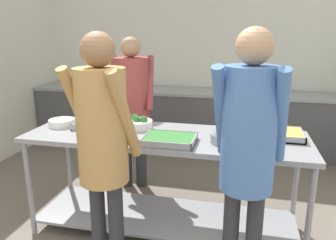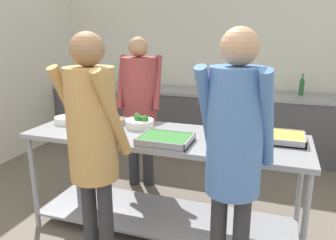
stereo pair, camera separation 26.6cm
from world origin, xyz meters
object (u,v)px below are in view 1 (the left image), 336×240
Objects in this scene: serving_tray_vegetables at (280,134)px; water_bottle at (284,84)px; guest_serving_right at (248,142)px; plate_stack at (62,123)px; cook_behind_counter at (132,98)px; serving_tray_roast at (98,124)px; sauce_pan at (227,138)px; guest_serving_left at (103,137)px; serving_tray_greens at (170,140)px; broccoli_bowl at (138,123)px.

water_bottle reaches higher than serving_tray_vegetables.
guest_serving_right reaches higher than water_bottle.
serving_tray_vegetables is at bearing 3.08° from plate_stack.
cook_behind_counter is 5.82× the size of water_bottle.
guest_serving_right is at bearing -99.77° from water_bottle.
guest_serving_right reaches higher than serving_tray_roast.
sauce_pan is (1.49, -0.14, 0.01)m from plate_stack.
serving_tray_greens is at bearing 59.65° from guest_serving_left.
guest_serving_right is (1.64, -0.69, 0.18)m from plate_stack.
water_bottle is at bearing 50.89° from serving_tray_roast.
guest_serving_right is 6.09× the size of water_bottle.
sauce_pan is at bearing -5.19° from plate_stack.
serving_tray_roast is 1.34× the size of water_bottle.
serving_tray_roast is 0.22× the size of guest_serving_right.
sauce_pan reaches higher than serving_tray_roast.
cook_behind_counter is at bearing -138.32° from water_bottle.
broccoli_bowl is (0.70, 0.09, 0.01)m from plate_stack.
serving_tray_greens is 1.38× the size of water_bottle.
guest_serving_left is at bearing -139.48° from sauce_pan.
sauce_pan is 1.37m from cook_behind_counter.
broccoli_bowl is 1.23m from guest_serving_right.
plate_stack is 0.84m from cook_behind_counter.
serving_tray_vegetables is 2.16m from water_bottle.
guest_serving_left reaches higher than water_bottle.
cook_behind_counter reaches higher than serving_tray_greens.
guest_serving_left is at bearing -86.61° from broccoli_bowl.
serving_tray_roast is 1.49m from guest_serving_right.
guest_serving_left is at bearing -114.80° from water_bottle.
serving_tray_roast is at bearing 159.19° from serving_tray_greens.
cook_behind_counter is at bearing 130.60° from guest_serving_right.
broccoli_bowl is 0.89× the size of water_bottle.
serving_tray_roast is at bearing 171.56° from sauce_pan.
serving_tray_greens is at bearing -20.81° from serving_tray_roast.
cook_behind_counter is at bearing 102.38° from guest_serving_left.
guest_serving_left is (0.05, -0.85, 0.15)m from broccoli_bowl.
broccoli_bowl is at bearing 93.39° from guest_serving_left.
guest_serving_right reaches higher than plate_stack.
plate_stack is 1.79m from guest_serving_right.
plate_stack is 0.62× the size of serving_tray_roast.
guest_serving_left is 6.00× the size of water_bottle.
serving_tray_roast is 0.99× the size of sauce_pan.
sauce_pan is at bearing 40.52° from guest_serving_left.
broccoli_bowl reaches higher than serving_tray_vegetables.
cook_behind_counter is (-0.27, 0.63, 0.09)m from broccoli_bowl.
serving_tray_vegetables is 0.22× the size of cook_behind_counter.
serving_tray_greens is 1.15m from cook_behind_counter.
cook_behind_counter reaches higher than broccoli_bowl.
serving_tray_greens and serving_tray_vegetables have the same top height.
guest_serving_right reaches higher than guest_serving_left.
plate_stack is at bearing -174.34° from serving_tray_roast.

